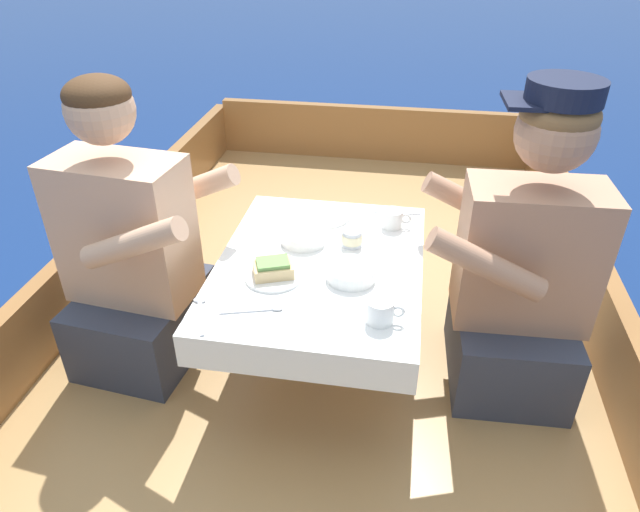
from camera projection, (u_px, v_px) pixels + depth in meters
The scene contains 19 objects.
ground_plane at pixel (325, 399), 2.25m from camera, with size 60.00×60.00×0.00m, color navy.
boat_deck at pixel (326, 371), 2.18m from camera, with size 1.98×3.62×0.30m, color #A87F4C.
gunwale_port at pixel (76, 285), 2.16m from camera, with size 0.06×3.62×0.28m, color #936033.
gunwale_starboard at pixel (613, 341), 1.89m from camera, with size 0.06×3.62×0.28m, color #936033.
bow_coaming at pixel (372, 133), 3.50m from camera, with size 1.86×0.06×0.32m, color #936033.
cockpit_table at pixel (320, 274), 1.79m from camera, with size 0.63×0.83×0.43m.
person_port at pixel (132, 259), 1.85m from camera, with size 0.55×0.49×0.98m.
person_starboard at pixel (522, 274), 1.74m from camera, with size 0.54×0.46×1.00m.
plate_sandwich at pixel (273, 276), 1.69m from camera, with size 0.17×0.17×0.01m.
plate_bread at pixel (325, 216), 2.01m from camera, with size 0.18×0.18×0.01m.
sandwich at pixel (273, 268), 1.67m from camera, with size 0.14×0.12×0.05m.
bowl_port_near at pixel (304, 236), 1.85m from camera, with size 0.15×0.15×0.04m.
bowl_starboard_near at pixel (351, 272), 1.67m from camera, with size 0.15×0.15×0.04m.
coffee_cup_port at pixel (381, 310), 1.50m from camera, with size 0.10×0.07×0.07m.
coffee_cup_starboard at pixel (393, 218), 1.93m from camera, with size 0.10×0.07×0.06m.
tin_can at pixel (352, 238), 1.83m from camera, with size 0.07×0.07×0.05m.
utensil_knife_starboard at pixel (397, 213), 2.03m from camera, with size 0.17×0.02×0.00m.
utensil_spoon_starboard at pixel (200, 309), 1.55m from camera, with size 0.08×0.16×0.01m.
utensil_spoon_center at pixel (261, 309), 1.55m from camera, with size 0.17×0.06×0.01m.
Camera 1 is at (0.25, -1.59, 1.68)m, focal length 32.00 mm.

